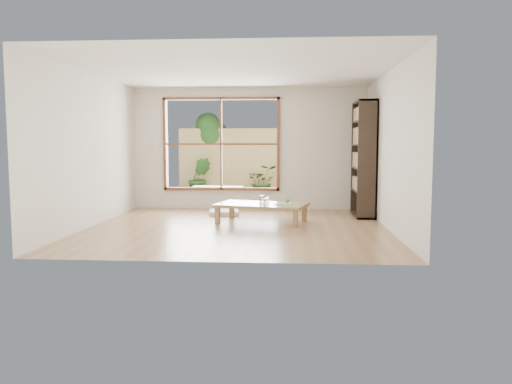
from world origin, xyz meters
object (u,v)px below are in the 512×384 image
(low_table, at_px, (262,206))
(bookshelf, at_px, (364,159))
(garden_bench, at_px, (218,189))
(food_tray, at_px, (284,203))

(low_table, xyz_separation_m, bookshelf, (1.92, 0.94, 0.81))
(garden_bench, bearing_deg, food_tray, -56.28)
(food_tray, bearing_deg, garden_bench, 113.01)
(bookshelf, bearing_deg, garden_bench, 148.60)
(bookshelf, height_order, garden_bench, bookshelf)
(bookshelf, relative_size, food_tray, 6.93)
(bookshelf, bearing_deg, low_table, -153.90)
(low_table, distance_m, food_tray, 0.41)
(low_table, height_order, food_tray, food_tray)
(low_table, xyz_separation_m, garden_bench, (-1.20, 2.85, 0.04))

